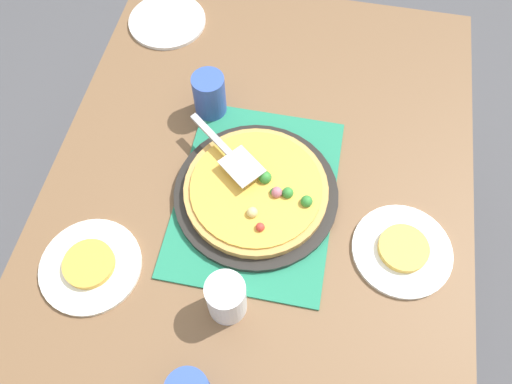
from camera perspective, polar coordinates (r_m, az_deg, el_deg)
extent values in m
plane|color=#4C4C51|center=(1.85, 0.00, -11.40)|extent=(8.00, 8.00, 0.00)
cube|color=brown|center=(1.17, 0.00, -0.82)|extent=(1.40, 1.00, 0.03)
cube|color=brown|center=(1.91, -9.54, 13.03)|extent=(0.07, 0.07, 0.72)
cube|color=brown|center=(1.87, 17.50, 8.73)|extent=(0.07, 0.07, 0.72)
cube|color=#237F5B|center=(1.15, 0.00, -0.40)|extent=(0.48, 0.36, 0.01)
cylinder|color=black|center=(1.15, 0.00, -0.17)|extent=(0.38, 0.38, 0.01)
cylinder|color=tan|center=(1.13, 0.00, 0.24)|extent=(0.33, 0.33, 0.02)
cylinder|color=gold|center=(1.12, 0.00, 0.56)|extent=(0.30, 0.30, 0.01)
sphere|color=#338433|center=(1.10, 3.68, -0.08)|extent=(0.03, 0.03, 0.03)
sphere|color=red|center=(1.07, 0.48, -4.06)|extent=(0.02, 0.02, 0.02)
sphere|color=#B76675|center=(1.10, 2.40, -0.03)|extent=(0.03, 0.03, 0.03)
sphere|color=#338433|center=(1.10, 5.84, -1.06)|extent=(0.03, 0.03, 0.03)
sphere|color=#E5CC7F|center=(1.08, -0.43, -2.36)|extent=(0.02, 0.02, 0.02)
sphere|color=#338433|center=(1.11, 2.06, 0.04)|extent=(0.02, 0.02, 0.02)
sphere|color=#338433|center=(1.12, 1.05, 1.70)|extent=(0.03, 0.03, 0.03)
cylinder|color=white|center=(1.14, 16.43, -6.47)|extent=(0.22, 0.22, 0.01)
cylinder|color=white|center=(1.14, -18.48, -8.07)|extent=(0.22, 0.22, 0.01)
cylinder|color=white|center=(1.53, -10.17, 18.79)|extent=(0.22, 0.22, 0.01)
cylinder|color=#EAB747|center=(1.13, 16.60, -6.22)|extent=(0.11, 0.11, 0.02)
cylinder|color=gold|center=(1.13, -18.67, -7.83)|extent=(0.11, 0.11, 0.02)
cylinder|color=#3351AD|center=(1.25, -5.37, 11.01)|extent=(0.08, 0.08, 0.12)
cylinder|color=white|center=(1.00, -3.43, -12.09)|extent=(0.08, 0.08, 0.12)
cube|color=silver|center=(1.12, -1.65, 2.97)|extent=(0.11, 0.11, 0.00)
cube|color=#B2B2B7|center=(1.17, -5.22, 6.66)|extent=(0.10, 0.12, 0.01)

